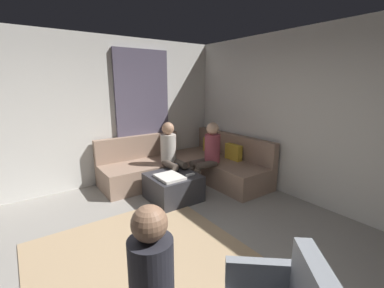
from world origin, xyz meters
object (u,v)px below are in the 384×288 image
(ottoman, at_px, (173,187))
(coffee_mug, at_px, (175,167))
(person_on_couch_side, at_px, (171,153))
(person_on_armchair, at_px, (167,286))
(person_on_couch_back, at_px, (208,153))
(game_remote, at_px, (190,175))
(sectional_couch, at_px, (189,166))

(ottoman, bearing_deg, coffee_mug, 140.71)
(coffee_mug, height_order, person_on_couch_side, person_on_couch_side)
(person_on_armchair, bearing_deg, ottoman, -171.65)
(coffee_mug, xyz_separation_m, person_on_couch_back, (0.17, 0.58, 0.19))
(game_remote, height_order, person_on_couch_back, person_on_couch_back)
(coffee_mug, xyz_separation_m, person_on_armchair, (2.44, -1.56, 0.17))
(sectional_couch, xyz_separation_m, coffee_mug, (0.35, -0.53, 0.19))
(sectional_couch, distance_m, coffee_mug, 0.66)
(person_on_couch_back, bearing_deg, person_on_couch_side, 55.55)
(person_on_couch_side, relative_size, person_on_armchair, 1.02)
(ottoman, xyz_separation_m, person_on_couch_back, (-0.05, 0.76, 0.45))
(ottoman, distance_m, game_remote, 0.36)
(ottoman, xyz_separation_m, game_remote, (0.18, 0.22, 0.22))
(game_remote, distance_m, person_on_couch_back, 0.63)
(ottoman, bearing_deg, sectional_couch, 128.57)
(coffee_mug, distance_m, person_on_couch_side, 0.28)
(ottoman, height_order, person_on_armchair, person_on_armchair)
(sectional_couch, height_order, game_remote, sectional_couch)
(game_remote, bearing_deg, sectional_couch, 146.73)
(game_remote, xyz_separation_m, person_on_couch_side, (-0.60, 0.00, 0.23))
(ottoman, distance_m, person_on_armchair, 2.65)
(sectional_couch, xyz_separation_m, person_on_couch_side, (0.15, -0.49, 0.38))
(game_remote, xyz_separation_m, person_on_couch_back, (-0.23, 0.54, 0.23))
(sectional_couch, bearing_deg, ottoman, -51.43)
(sectional_couch, relative_size, person_on_couch_side, 2.12)
(game_remote, height_order, person_on_armchair, person_on_armchair)
(sectional_couch, xyz_separation_m, person_on_armchair, (2.78, -2.09, 0.36))
(sectional_couch, relative_size, coffee_mug, 26.84)
(sectional_couch, relative_size, person_on_couch_back, 2.12)
(ottoman, distance_m, coffee_mug, 0.38)
(game_remote, relative_size, person_on_armchair, 0.13)
(ottoman, relative_size, person_on_armchair, 0.64)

